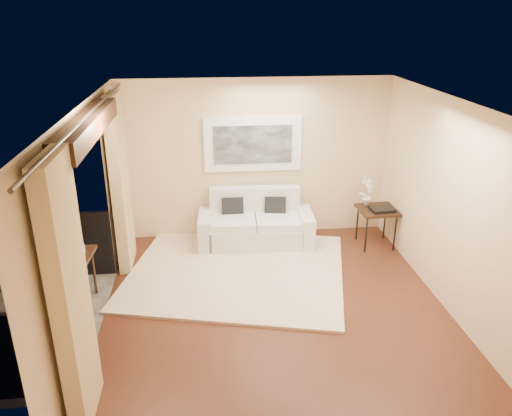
{
  "coord_description": "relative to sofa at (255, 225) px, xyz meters",
  "views": [
    {
      "loc": [
        -0.87,
        -5.55,
        3.72
      ],
      "look_at": [
        -0.16,
        1.05,
        1.05
      ],
      "focal_mm": 35.0,
      "sensor_mm": 36.0,
      "label": 1
    }
  ],
  "objects": [
    {
      "name": "floor",
      "position": [
        0.05,
        -2.09,
        -0.32
      ],
      "size": [
        5.0,
        5.0,
        0.0
      ],
      "primitive_type": "plane",
      "color": "#512817",
      "rests_on": "ground"
    },
    {
      "name": "room_shell",
      "position": [
        -2.08,
        -2.09,
        2.2
      ],
      "size": [
        5.0,
        6.4,
        5.0
      ],
      "color": "white",
      "rests_on": "ground"
    },
    {
      "name": "balcony",
      "position": [
        -3.25,
        -2.09,
        -0.14
      ],
      "size": [
        1.81,
        2.6,
        1.17
      ],
      "color": "#605B56",
      "rests_on": "ground"
    },
    {
      "name": "curtains",
      "position": [
        -2.06,
        -2.09,
        1.01
      ],
      "size": [
        0.16,
        4.8,
        2.64
      ],
      "color": "#D2B681",
      "rests_on": "ground"
    },
    {
      "name": "artwork",
      "position": [
        -0.0,
        0.38,
        1.3
      ],
      "size": [
        1.62,
        0.07,
        0.92
      ],
      "color": "white",
      "rests_on": "room_shell"
    },
    {
      "name": "rug",
      "position": [
        -0.39,
        -0.99,
        -0.3
      ],
      "size": [
        3.72,
        3.42,
        0.04
      ],
      "primitive_type": "cube",
      "rotation": [
        0.0,
        0.0,
        -0.24
      ],
      "color": "beige",
      "rests_on": "floor"
    },
    {
      "name": "sofa",
      "position": [
        0.0,
        0.0,
        0.0
      ],
      "size": [
        1.93,
        0.9,
        0.91
      ],
      "rotation": [
        0.0,
        0.0,
        -0.05
      ],
      "color": "silver",
      "rests_on": "floor"
    },
    {
      "name": "side_table",
      "position": [
        1.98,
        -0.32,
        0.28
      ],
      "size": [
        0.63,
        0.63,
        0.66
      ],
      "rotation": [
        0.0,
        0.0,
        0.04
      ],
      "color": "black",
      "rests_on": "floor"
    },
    {
      "name": "tray",
      "position": [
        2.03,
        -0.41,
        0.36
      ],
      "size": [
        0.4,
        0.31,
        0.05
      ],
      "primitive_type": "cube",
      "rotation": [
        0.0,
        0.0,
        0.09
      ],
      "color": "black",
      "rests_on": "side_table"
    },
    {
      "name": "orchid",
      "position": [
        1.84,
        -0.15,
        0.59
      ],
      "size": [
        0.32,
        0.31,
        0.5
      ],
      "primitive_type": "imported",
      "rotation": [
        0.0,
        0.0,
        0.67
      ],
      "color": "white",
      "rests_on": "side_table"
    },
    {
      "name": "bistro_table",
      "position": [
        -2.64,
        -1.64,
        0.33
      ],
      "size": [
        0.67,
        0.67,
        0.73
      ],
      "rotation": [
        0.0,
        0.0,
        -0.07
      ],
      "color": "black",
      "rests_on": "balcony"
    },
    {
      "name": "balcony_chair_far",
      "position": [
        -2.86,
        -1.35,
        0.31
      ],
      "size": [
        0.49,
        0.49,
        1.08
      ],
      "rotation": [
        0.0,
        0.0,
        3.19
      ],
      "color": "black",
      "rests_on": "balcony"
    },
    {
      "name": "balcony_chair_near",
      "position": [
        -2.65,
        -2.0,
        0.25
      ],
      "size": [
        0.51,
        0.52,
        0.98
      ],
      "rotation": [
        0.0,
        0.0,
        -0.24
      ],
      "color": "black",
      "rests_on": "balcony"
    },
    {
      "name": "ice_bucket",
      "position": [
        -2.83,
        -1.51,
        0.51
      ],
      "size": [
        0.18,
        0.18,
        0.2
      ],
      "primitive_type": "cylinder",
      "color": "silver",
      "rests_on": "bistro_table"
    },
    {
      "name": "candle",
      "position": [
        -2.6,
        -1.49,
        0.45
      ],
      "size": [
        0.06,
        0.06,
        0.07
      ],
      "primitive_type": "cylinder",
      "color": "red",
      "rests_on": "bistro_table"
    },
    {
      "name": "vase",
      "position": [
        -2.68,
        -1.83,
        0.5
      ],
      "size": [
        0.04,
        0.04,
        0.18
      ],
      "primitive_type": "cylinder",
      "color": "white",
      "rests_on": "bistro_table"
    },
    {
      "name": "glass_a",
      "position": [
        -2.51,
        -1.74,
        0.47
      ],
      "size": [
        0.06,
        0.06,
        0.12
      ],
      "primitive_type": "cylinder",
      "color": "white",
      "rests_on": "bistro_table"
    },
    {
      "name": "glass_b",
      "position": [
        -2.45,
        -1.58,
        0.47
      ],
      "size": [
        0.06,
        0.06,
        0.12
      ],
      "primitive_type": "cylinder",
      "color": "silver",
      "rests_on": "bistro_table"
    }
  ]
}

